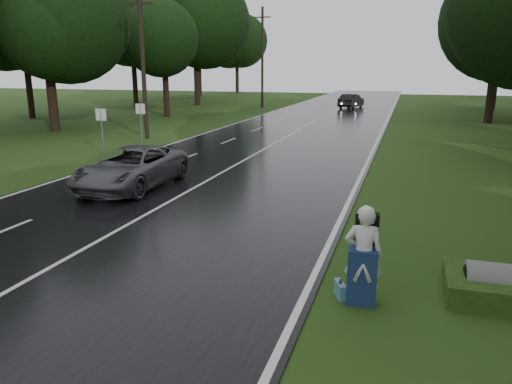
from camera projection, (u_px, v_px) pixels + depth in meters
ground at (36, 278)px, 10.54m from camera, size 160.00×160.00×0.00m
road at (275, 143)px, 29.01m from camera, size 12.00×140.00×0.04m
lane_center at (275, 143)px, 29.01m from camera, size 0.12×140.00×0.01m
grey_car at (132, 167)px, 18.18m from camera, size 2.54×5.45×1.51m
far_car at (351, 101)px, 54.11m from camera, size 2.51×4.86×1.52m
hitchhiker at (363, 259)px, 9.19m from camera, size 0.75×0.68×1.98m
suitcase at (340, 290)px, 9.59m from camera, size 0.31×0.47×0.32m
culvert at (502, 299)px, 9.56m from camera, size 1.46×0.73×0.73m
utility_pole_mid at (147, 138)px, 31.21m from camera, size 1.80×0.28×9.09m
utility_pole_far at (262, 107)px, 55.18m from camera, size 1.80×0.28×10.84m
road_sign_a at (104, 157)px, 24.72m from camera, size 0.59×0.10×2.44m
road_sign_b at (143, 146)px, 28.23m from camera, size 0.58×0.10×2.44m
tree_left_d at (56, 131)px, 34.69m from camera, size 8.40×8.40×13.12m
tree_left_e at (167, 117)px, 44.89m from camera, size 8.33×8.33×13.02m
tree_left_f at (198, 105)px, 58.74m from camera, size 10.62×10.62×16.60m
tree_right_e at (488, 123)px, 39.83m from camera, size 8.57×8.57×13.39m
tree_right_f at (492, 111)px, 51.34m from camera, size 10.52×10.52×16.44m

